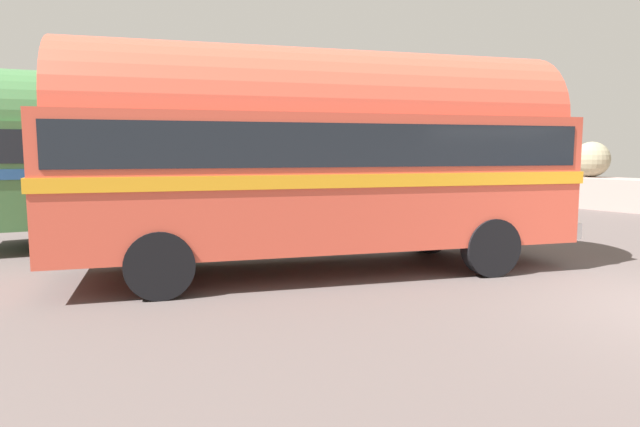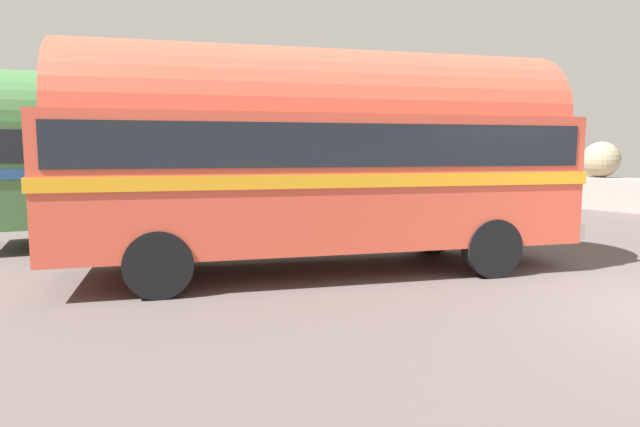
{
  "view_description": "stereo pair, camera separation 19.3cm",
  "coord_description": "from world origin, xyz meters",
  "views": [
    {
      "loc": [
        2.53,
        -7.89,
        2.07
      ],
      "look_at": [
        -4.71,
        -2.7,
        1.05
      ],
      "focal_mm": 30.83,
      "sensor_mm": 36.0,
      "label": 1
    },
    {
      "loc": [
        2.64,
        -7.73,
        2.07
      ],
      "look_at": [
        -4.71,
        -2.7,
        1.05
      ],
      "focal_mm": 30.83,
      "sensor_mm": 36.0,
      "label": 2
    }
  ],
  "objects": [
    {
      "name": "vintage_coach",
      "position": [
        -4.96,
        -2.52,
        2.05
      ],
      "size": [
        5.21,
        8.88,
        3.7
      ],
      "rotation": [
        0.0,
        0.0,
        -0.35
      ],
      "color": "black",
      "rests_on": "ground"
    },
    {
      "name": "second_coach",
      "position": [
        -9.76,
        -3.09,
        2.05
      ],
      "size": [
        4.18,
        8.9,
        3.7
      ],
      "rotation": [
        0.0,
        0.0,
        -0.21
      ],
      "color": "black",
      "rests_on": "ground"
    }
  ]
}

